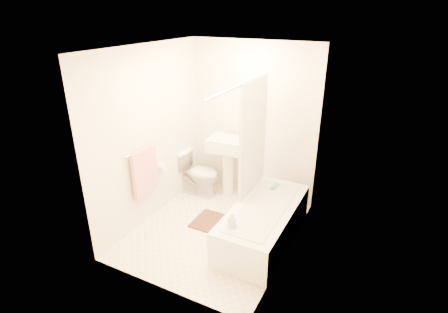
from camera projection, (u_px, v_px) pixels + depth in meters
The scene contains 17 objects.
floor at pixel (216, 230), 4.77m from camera, with size 2.40×2.40×0.00m, color beige.
ceiling at pixel (214, 47), 3.82m from camera, with size 2.40×2.40×0.00m, color white.
wall_back at pixel (253, 122), 5.28m from camera, with size 2.00×0.02×2.40m, color beige.
wall_left at pixel (150, 136), 4.72m from camera, with size 0.02×2.40×2.40m, color beige.
wall_right at pixel (294, 164), 3.88m from camera, with size 0.02×2.40×2.40m, color beige.
mirror at pixel (253, 103), 5.14m from camera, with size 0.40×0.03×0.55m, color white.
curtain_rod at pixel (242, 85), 3.94m from camera, with size 0.03×0.03×1.70m, color silver.
shower_curtain at pixel (253, 139), 4.57m from camera, with size 0.04×0.80×1.55m, color silver.
towel_bar at pixel (141, 150), 4.54m from camera, with size 0.02×0.02×0.60m, color silver.
towel at pixel (145, 172), 4.65m from camera, with size 0.06×0.45×0.66m, color #CC7266.
toilet_paper at pixel (162, 167), 4.98m from camera, with size 0.12×0.12×0.11m, color white.
toilet at pixel (198, 173), 5.60m from camera, with size 0.40×0.72×0.70m, color silver.
sink at pixel (227, 165), 5.46m from camera, with size 0.55×0.44×1.07m, color silver, non-canonical shape.
bathtub at pixel (263, 223), 4.52m from camera, with size 0.73×1.66×0.47m, color white, non-canonical shape.
bath_mat at pixel (217, 223), 4.90m from camera, with size 0.67×0.50×0.02m, color #542D21.
soap_bottle at pixel (232, 219), 4.00m from camera, with size 0.09×0.09×0.19m, color silver.
scrub_brush at pixel (274, 187), 4.89m from camera, with size 0.06×0.18×0.04m, color #39AA5D.
Camera 1 is at (1.92, -3.50, 2.81)m, focal length 28.00 mm.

